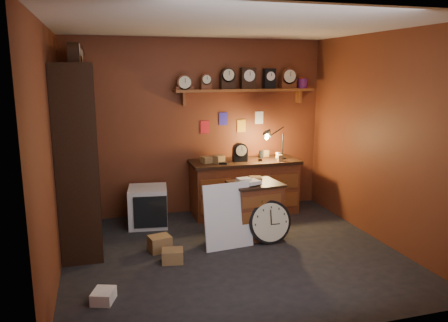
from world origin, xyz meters
TOP-DOWN VIEW (x-y plane):
  - floor at (0.00, 0.00)m, footprint 4.00×4.00m
  - room_shell at (0.04, 0.11)m, footprint 4.02×3.62m
  - shelving_unit at (-1.79, 0.98)m, footprint 0.47×1.60m
  - workbench at (0.65, 1.47)m, footprint 1.69×0.66m
  - low_cabinet at (0.47, 0.51)m, footprint 0.71×0.62m
  - big_round_clock at (0.57, 0.22)m, footprint 0.57×0.18m
  - white_panel at (0.01, 0.24)m, footprint 0.65×0.24m
  - mini_fridge at (-0.87, 1.33)m, footprint 0.61×0.63m
  - floor_box_a at (-0.75, -0.02)m, footprint 0.28×0.25m
  - floor_box_b at (-1.55, -0.73)m, footprint 0.26×0.29m
  - floor_box_c at (-0.85, 0.35)m, footprint 0.30×0.27m

SIDE VIEW (x-z plane):
  - floor at x=0.00m, z-range 0.00..0.00m
  - white_panel at x=0.01m, z-range -0.42..0.42m
  - floor_box_b at x=-1.55m, z-range 0.00..0.12m
  - floor_box_a at x=-0.75m, z-range 0.00..0.15m
  - floor_box_c at x=-0.85m, z-range 0.00..0.19m
  - big_round_clock at x=0.57m, z-range -0.01..0.57m
  - mini_fridge at x=-0.87m, z-range 0.00..0.57m
  - low_cabinet at x=0.47m, z-range -0.01..0.83m
  - workbench at x=0.65m, z-range -0.21..1.15m
  - shelving_unit at x=-1.79m, z-range -0.03..2.54m
  - room_shell at x=0.04m, z-range 0.37..3.08m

